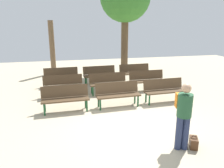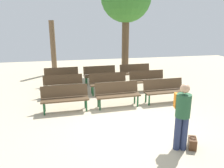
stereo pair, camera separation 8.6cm
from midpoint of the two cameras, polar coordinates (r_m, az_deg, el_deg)
name	(u,v)px [view 2 (the right image)]	position (r m, az deg, el deg)	size (l,w,h in m)	color
ground_plane	(130,125)	(6.76, 5.07, -10.43)	(24.00, 24.00, 0.00)	#BCAD8E
bench_r0_c0	(65,97)	(7.72, -11.78, -3.25)	(1.62, 0.53, 0.87)	#4C3823
bench_r0_c1	(117,93)	(7.97, 1.73, -2.30)	(1.62, 0.55, 0.87)	#4C3823
bench_r0_c2	(164,89)	(8.64, 13.61, -1.30)	(1.62, 0.54, 0.87)	#4C3823
bench_r1_c0	(63,84)	(9.26, -12.24, -0.06)	(1.62, 0.54, 0.87)	#4C3823
bench_r1_c1	(108,82)	(9.42, -0.74, 0.57)	(1.61, 0.51, 0.87)	#4C3823
bench_r1_c2	(147,79)	(9.99, 9.36, 1.25)	(1.61, 0.50, 0.87)	#4C3823
bench_r2_c0	(62,76)	(10.77, -12.69, 2.13)	(1.62, 0.54, 0.87)	#4C3823
bench_r2_c1	(100,74)	(10.90, -2.90, 2.66)	(1.62, 0.56, 0.87)	#4C3823
bench_r2_c2	(135,72)	(11.43, 6.28, 3.22)	(1.62, 0.54, 0.87)	#4C3823
tree_1	(53,47)	(13.44, -14.83, 9.13)	(0.30, 0.30, 3.07)	brown
visitor_with_backpack	(182,113)	(5.45, 18.15, -7.06)	(0.42, 0.58, 1.65)	navy
handbag	(192,143)	(5.91, 20.47, -14.08)	(0.30, 0.37, 0.29)	#4C2D19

